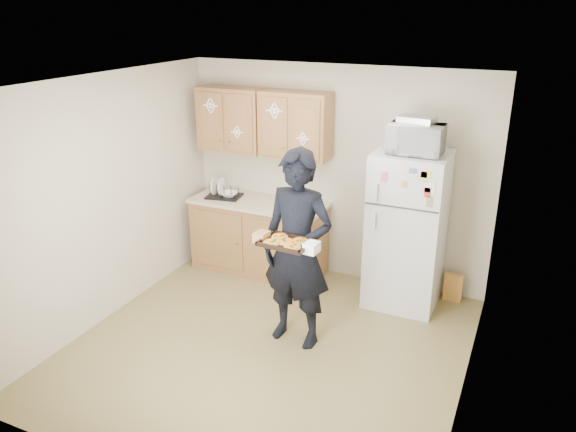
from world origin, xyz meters
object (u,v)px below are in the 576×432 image
at_px(refrigerator, 407,230).
at_px(person, 297,250).
at_px(microwave, 416,139).
at_px(baking_tray, 286,243).
at_px(dish_rack, 224,191).

xyz_separation_m(refrigerator, person, (-0.76, -1.18, 0.11)).
bearing_deg(microwave, refrigerator, 117.66).
bearing_deg(person, baking_tray, -81.96).
height_order(person, microwave, microwave).
bearing_deg(dish_rack, refrigerator, -0.51).
height_order(refrigerator, dish_rack, refrigerator).
distance_m(person, microwave, 1.64).
bearing_deg(dish_rack, microwave, -1.76).
distance_m(baking_tray, microwave, 1.76).
distance_m(refrigerator, person, 1.41).
distance_m(refrigerator, microwave, 1.00).
distance_m(refrigerator, dish_rack, 2.26).
relative_size(baking_tray, microwave, 0.81).
bearing_deg(dish_rack, baking_tray, -44.65).
relative_size(refrigerator, dish_rack, 4.20).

